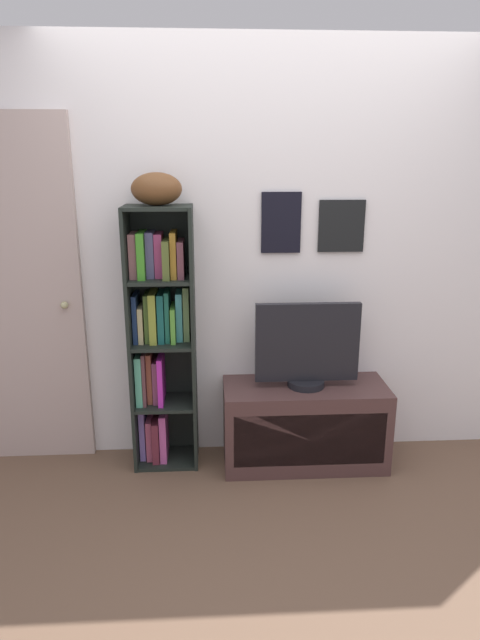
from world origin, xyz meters
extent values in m
cube|color=brown|center=(0.00, 0.00, -0.02)|extent=(5.20, 5.20, 0.04)
cube|color=white|center=(0.00, 1.13, 1.23)|extent=(4.80, 0.06, 2.47)
cube|color=black|center=(0.08, 1.09, 1.45)|extent=(0.23, 0.02, 0.35)
cube|color=slate|center=(0.08, 1.09, 1.45)|extent=(0.18, 0.01, 0.30)
cube|color=black|center=(0.43, 1.09, 1.43)|extent=(0.27, 0.02, 0.30)
cube|color=slate|center=(0.43, 1.09, 1.43)|extent=(0.22, 0.01, 0.25)
cube|color=black|center=(-0.80, 0.96, 0.78)|extent=(0.02, 0.29, 1.56)
cube|color=black|center=(-0.44, 0.96, 0.78)|extent=(0.02, 0.29, 1.56)
cube|color=black|center=(-0.62, 1.10, 0.78)|extent=(0.38, 0.01, 1.56)
cube|color=black|center=(-0.62, 0.96, 0.01)|extent=(0.34, 0.28, 0.02)
cube|color=black|center=(-0.62, 0.96, 0.39)|extent=(0.34, 0.28, 0.02)
cube|color=black|center=(-0.62, 0.96, 0.77)|extent=(0.34, 0.28, 0.02)
cube|color=black|center=(-0.62, 0.96, 1.15)|extent=(0.34, 0.28, 0.02)
cube|color=black|center=(-0.62, 0.96, 1.55)|extent=(0.34, 0.28, 0.02)
cube|color=#8E71CA|center=(-0.77, 1.00, 0.19)|extent=(0.03, 0.18, 0.33)
cube|color=#C45477|center=(-0.73, 0.99, 0.15)|extent=(0.03, 0.19, 0.26)
cube|color=maroon|center=(-0.69, 0.98, 0.15)|extent=(0.04, 0.23, 0.26)
cube|color=#BB4E94|center=(-0.64, 0.98, 0.17)|extent=(0.04, 0.22, 0.31)
cube|color=#57B591|center=(-0.77, 0.98, 0.55)|extent=(0.04, 0.22, 0.30)
cube|color=brown|center=(-0.74, 0.98, 0.56)|extent=(0.02, 0.22, 0.32)
cube|color=brown|center=(-0.71, 1.00, 0.56)|extent=(0.03, 0.18, 0.31)
cube|color=#7A3B5A|center=(-0.68, 0.99, 0.53)|extent=(0.03, 0.20, 0.26)
cube|color=#BB29AC|center=(-0.64, 0.97, 0.55)|extent=(0.03, 0.23, 0.29)
cube|color=navy|center=(-0.77, 0.99, 0.92)|extent=(0.03, 0.19, 0.28)
cube|color=tan|center=(-0.74, 0.99, 0.89)|extent=(0.03, 0.19, 0.21)
cube|color=#425F26|center=(-0.71, 1.00, 0.92)|extent=(0.03, 0.18, 0.28)
cube|color=olive|center=(-0.67, 0.99, 0.93)|extent=(0.04, 0.21, 0.29)
cube|color=#155451|center=(-0.63, 0.99, 0.92)|extent=(0.04, 0.20, 0.29)
cube|color=#1A5C4A|center=(-0.59, 1.00, 0.93)|extent=(0.03, 0.19, 0.30)
cube|color=#57A137|center=(-0.56, 0.99, 0.89)|extent=(0.03, 0.21, 0.21)
cube|color=#47A5A8|center=(-0.52, 1.01, 0.92)|extent=(0.04, 0.16, 0.29)
cube|color=#64854E|center=(-0.48, 1.01, 0.94)|extent=(0.03, 0.16, 0.32)
cube|color=#956061|center=(-0.77, 0.99, 1.29)|extent=(0.04, 0.19, 0.25)
cube|color=#3D8F25|center=(-0.72, 0.98, 1.29)|extent=(0.04, 0.22, 0.26)
cube|color=#4B4870|center=(-0.67, 1.00, 1.29)|extent=(0.04, 0.18, 0.26)
cube|color=#9A3765|center=(-0.63, 1.00, 1.29)|extent=(0.04, 0.17, 0.25)
cube|color=#4F5C28|center=(-0.58, 0.97, 1.27)|extent=(0.04, 0.23, 0.22)
cube|color=olive|center=(-0.54, 0.98, 1.29)|extent=(0.03, 0.21, 0.26)
cube|color=brown|center=(-0.50, 0.98, 1.27)|extent=(0.04, 0.21, 0.21)
ellipsoid|color=brown|center=(-0.62, 0.96, 1.65)|extent=(0.29, 0.19, 0.18)
cube|color=#4A302E|center=(0.22, 0.90, 0.25)|extent=(0.98, 0.41, 0.51)
cube|color=#352221|center=(0.22, 0.70, 0.25)|extent=(0.88, 0.01, 0.32)
cylinder|color=black|center=(0.22, 0.90, 0.53)|extent=(0.22, 0.22, 0.04)
cube|color=black|center=(0.22, 0.90, 0.78)|extent=(0.61, 0.04, 0.47)
cube|color=teal|center=(0.22, 0.88, 0.78)|extent=(0.57, 0.01, 0.43)
cube|color=#B6A099|center=(-1.50, 1.08, 1.03)|extent=(0.82, 0.04, 2.06)
cube|color=gray|center=(-1.50, 1.06, 1.44)|extent=(0.52, 0.01, 0.74)
cube|color=gray|center=(-1.50, 1.06, 0.58)|extent=(0.52, 0.01, 0.74)
sphere|color=tan|center=(-1.19, 1.03, 0.99)|extent=(0.04, 0.04, 0.04)
camera|label=1|loc=(-0.34, -2.09, 1.80)|focal=30.67mm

